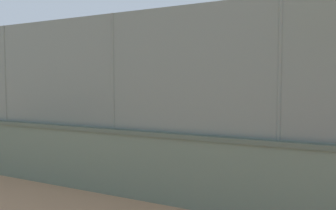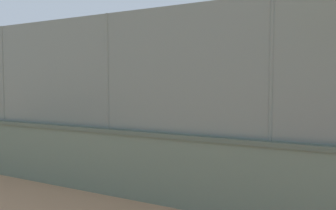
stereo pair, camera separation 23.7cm
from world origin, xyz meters
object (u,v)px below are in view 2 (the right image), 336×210
object	(u,v)px
player_at_service_line	(158,104)
player_baseline_waiting	(194,106)
player_crossing_court	(313,119)
courtside_bench	(108,146)
sports_ball	(138,122)

from	to	relation	value
player_at_service_line	player_baseline_waiting	xyz separation A→B (m)	(-2.26, 0.11, -0.06)
player_crossing_court	courtside_bench	xyz separation A→B (m)	(4.78, 5.70, -0.45)
player_baseline_waiting	sports_ball	world-z (taller)	player_baseline_waiting
courtside_bench	player_crossing_court	bearing A→B (deg)	-129.97
player_baseline_waiting	player_crossing_court	xyz separation A→B (m)	(-6.21, 3.74, -0.05)
player_crossing_court	sports_ball	distance (m)	9.77
player_at_service_line	courtside_bench	distance (m)	10.25
player_baseline_waiting	player_crossing_court	world-z (taller)	player_baseline_waiting
courtside_bench	player_baseline_waiting	bearing A→B (deg)	-81.39
sports_ball	player_at_service_line	bearing A→B (deg)	-131.96
player_crossing_court	courtside_bench	bearing A→B (deg)	50.03
player_at_service_line	sports_ball	xyz separation A→B (m)	(0.80, 0.89, -0.98)
player_at_service_line	sports_ball	bearing A→B (deg)	48.04
player_at_service_line	player_crossing_court	world-z (taller)	player_at_service_line
player_baseline_waiting	courtside_bench	xyz separation A→B (m)	(-1.43, 9.44, -0.49)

